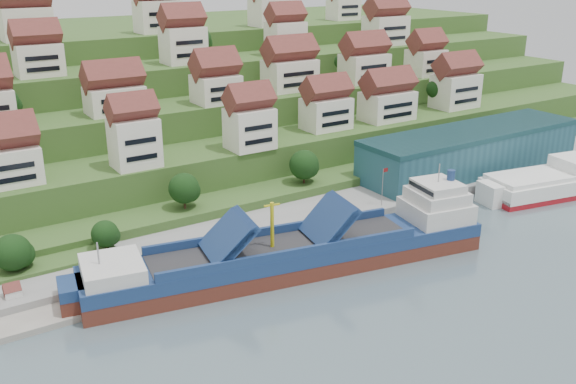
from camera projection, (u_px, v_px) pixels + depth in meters
ground at (341, 253)px, 116.64m from camera, size 300.00×300.00×0.00m
quay at (373, 201)px, 138.30m from camera, size 180.00×14.00×2.20m
hillside at (135, 98)px, 194.66m from camera, size 260.00×128.00×31.00m
hillside_village at (201, 72)px, 157.23m from camera, size 155.08×65.18×28.63m
hillside_trees at (221, 114)px, 146.64m from camera, size 133.23×62.37×30.75m
warehouse at (471, 149)px, 154.13m from camera, size 60.00×15.00×10.00m
flagpole at (383, 184)px, 131.42m from camera, size 1.28×0.16×8.00m
cargo_ship at (303, 253)px, 109.65m from camera, size 70.95×23.28×15.45m
second_ship at (549, 184)px, 144.62m from camera, size 31.42×16.30×8.67m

